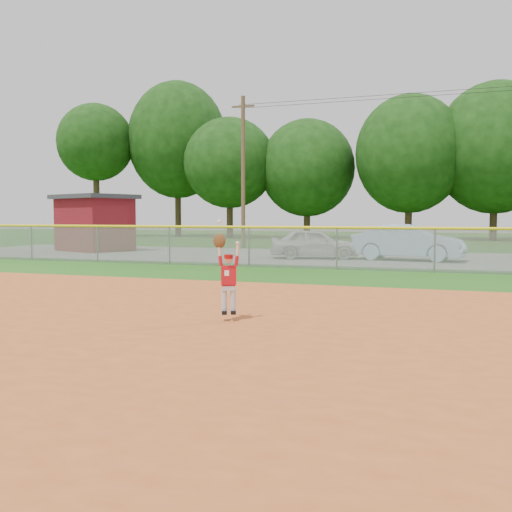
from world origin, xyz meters
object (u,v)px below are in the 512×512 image
(car_white_a, at_px, (315,243))
(car_blue, at_px, (408,242))
(utility_shed, at_px, (95,223))
(ballplayer, at_px, (227,274))

(car_white_a, xyz_separation_m, car_blue, (4.01, 0.25, 0.10))
(car_white_a, distance_m, car_blue, 4.02)
(car_blue, bearing_deg, utility_shed, 92.86)
(car_blue, height_order, ballplayer, ballplayer)
(car_blue, bearing_deg, ballplayer, -179.54)
(car_white_a, bearing_deg, utility_shed, 68.53)
(ballplayer, bearing_deg, utility_shed, 130.58)
(car_blue, distance_m, utility_shed, 16.70)
(utility_shed, bearing_deg, car_white_a, -7.63)
(car_blue, height_order, utility_shed, utility_shed)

